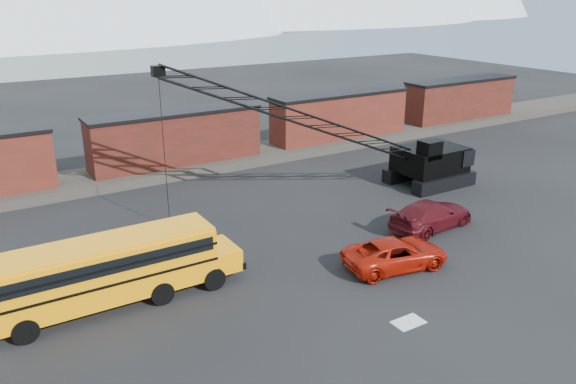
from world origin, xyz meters
name	(u,v)px	position (x,y,z in m)	size (l,w,h in m)	color
ground	(344,287)	(0.00, 0.00, 0.00)	(160.00, 160.00, 0.00)	black
gravel_berm	(178,167)	(0.00, 22.00, 0.35)	(120.00, 5.00, 0.70)	#413C36
boxcar_mid	(176,137)	(0.00, 22.00, 2.76)	(13.70, 3.10, 4.17)	#571918
boxcar_east_near	(340,115)	(16.00, 22.00, 2.76)	(13.70, 3.10, 4.17)	#4B1815
boxcar_east_far	(460,99)	(32.00, 22.00, 2.76)	(13.70, 3.10, 4.17)	#571918
snow_patch	(408,322)	(0.50, -4.00, 0.01)	(1.40, 0.90, 0.02)	silver
school_bus	(112,269)	(-9.92, 4.27, 1.79)	(11.65, 2.65, 3.19)	#FF9805
red_pickup	(396,254)	(3.52, 0.26, 0.77)	(2.57, 5.57, 1.55)	#AC1708
maroon_suv	(431,215)	(8.84, 3.02, 0.86)	(2.41, 5.92, 1.72)	#490D13
crawler_crane	(314,123)	(5.17, 10.34, 5.55)	(22.72, 4.82, 9.93)	black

